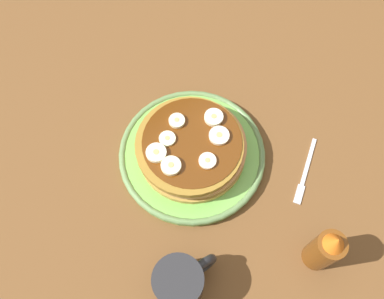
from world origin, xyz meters
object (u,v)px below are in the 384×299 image
object	(u,v)px
pancake_stack	(191,147)
banana_slice_1	(205,162)
plate	(192,154)
banana_slice_5	(214,118)
banana_slice_4	(156,153)
banana_slice_2	(219,136)
banana_slice_0	(171,166)
banana_slice_3	(167,139)
fork	(305,174)
syrup_bottle	(325,250)
banana_slice_6	(176,121)
coffee_mug	(180,281)

from	to	relation	value
pancake_stack	banana_slice_1	bearing A→B (deg)	-95.18
plate	banana_slice_5	bearing A→B (deg)	14.79
plate	banana_slice_5	size ratio (longest dim) A/B	8.02
banana_slice_1	banana_slice_4	distance (cm)	8.07
banana_slice_4	banana_slice_2	bearing A→B (deg)	-17.72
banana_slice_0	banana_slice_3	distance (cm)	4.96
banana_slice_1	banana_slice_2	xyz separation A→B (cm)	(4.66, 2.56, 0.05)
banana_slice_2	banana_slice_4	bearing A→B (deg)	162.28
banana_slice_4	banana_slice_5	bearing A→B (deg)	-0.08
banana_slice_2	banana_slice_4	world-z (taller)	same
banana_slice_4	banana_slice_5	xyz separation A→B (cm)	(11.49, -0.02, 0.04)
banana_slice_1	banana_slice_3	size ratio (longest dim) A/B	1.03
fork	syrup_bottle	bearing A→B (deg)	-124.17
banana_slice_6	syrup_bottle	world-z (taller)	syrup_bottle
pancake_stack	fork	xyz separation A→B (cm)	(14.34, -14.25, -3.72)
banana_slice_1	syrup_bottle	distance (cm)	22.47
pancake_stack	banana_slice_0	size ratio (longest dim) A/B	5.82
banana_slice_5	banana_slice_6	world-z (taller)	banana_slice_5
banana_slice_0	syrup_bottle	xyz separation A→B (cm)	(11.66, -23.96, -1.17)
banana_slice_0	banana_slice_3	xyz separation A→B (cm)	(2.20, 4.44, -0.16)
banana_slice_4	banana_slice_6	bearing A→B (deg)	27.12
pancake_stack	banana_slice_1	world-z (taller)	banana_slice_1
pancake_stack	coffee_mug	bearing A→B (deg)	-128.72
banana_slice_2	banana_slice_5	world-z (taller)	banana_slice_5
banana_slice_6	plate	bearing A→B (deg)	-88.07
banana_slice_4	coffee_mug	bearing A→B (deg)	-112.99
banana_slice_6	syrup_bottle	distance (cm)	30.95
banana_slice_2	fork	xyz separation A→B (cm)	(10.10, -12.24, -6.37)
banana_slice_1	banana_slice_3	world-z (taller)	same
plate	banana_slice_4	bearing A→B (deg)	166.44
plate	banana_slice_3	xyz separation A→B (cm)	(-3.12, 2.63, 5.48)
banana_slice_0	syrup_bottle	world-z (taller)	syrup_bottle
banana_slice_6	coffee_mug	world-z (taller)	coffee_mug
banana_slice_3	banana_slice_6	distance (cm)	3.50
plate	banana_slice_0	bearing A→B (deg)	-161.22
plate	banana_slice_1	size ratio (longest dim) A/B	8.99
banana_slice_6	banana_slice_1	bearing A→B (deg)	-92.02
banana_slice_0	banana_slice_4	distance (cm)	3.34
banana_slice_3	banana_slice_6	bearing A→B (deg)	31.75
banana_slice_0	banana_slice_1	xyz separation A→B (cm)	(4.86, -2.57, -0.13)
coffee_mug	banana_slice_1	bearing A→B (deg)	43.39
banana_slice_6	syrup_bottle	bearing A→B (deg)	-77.90
banana_slice_0	banana_slice_4	world-z (taller)	same
banana_slice_6	syrup_bottle	xyz separation A→B (cm)	(6.49, -30.25, -1.10)
banana_slice_1	plate	bearing A→B (deg)	83.97
banana_slice_0	banana_slice_4	xyz separation A→B (cm)	(-0.71, 3.27, -0.02)
banana_slice_0	plate	bearing A→B (deg)	18.78
banana_slice_0	banana_slice_5	world-z (taller)	same
banana_slice_1	coffee_mug	distance (cm)	18.66
banana_slice_0	coffee_mug	bearing A→B (deg)	-119.32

